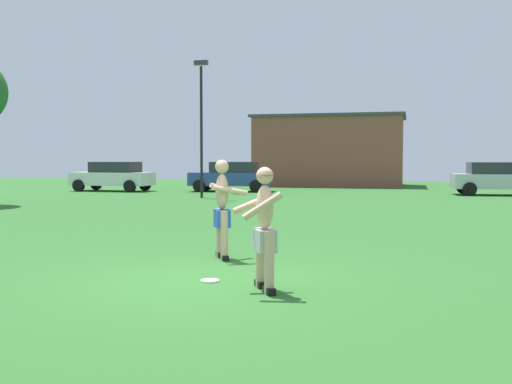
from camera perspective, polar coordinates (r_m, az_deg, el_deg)
ground_plane at (r=8.74m, az=-4.85°, el=-8.40°), size 80.00×80.00×0.00m
player_near at (r=10.47m, az=-3.21°, el=-1.40°), size 0.75×0.79×1.74m
player_in_gray at (r=7.92m, az=0.79°, el=-2.98°), size 0.76×0.72×1.66m
frisbee at (r=8.66m, az=-4.40°, el=-8.42°), size 0.27×0.27×0.03m
car_blue_near_post at (r=32.02m, az=-2.34°, el=1.53°), size 4.46×2.38×1.58m
car_silver_mid_lot at (r=30.97m, az=22.04°, el=1.24°), size 4.44×2.32×1.58m
car_white_far_end at (r=33.24m, az=-13.45°, el=1.51°), size 4.33×2.08×1.58m
lamp_post at (r=26.83m, az=-5.23°, el=7.34°), size 0.60×0.24×6.08m
outbuilding_behind_lot at (r=39.57m, az=7.08°, el=3.91°), size 9.58×5.90×4.52m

